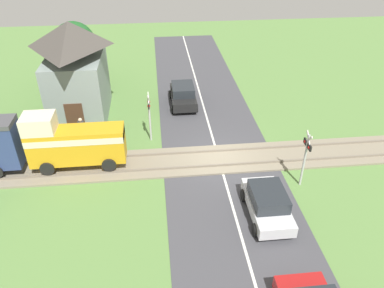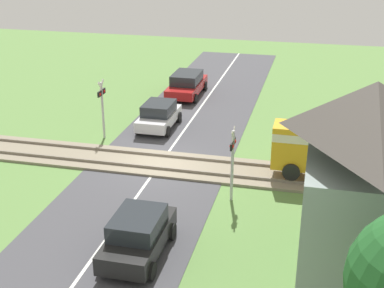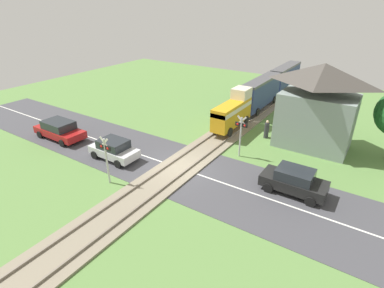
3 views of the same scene
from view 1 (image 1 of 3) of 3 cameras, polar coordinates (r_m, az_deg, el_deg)
name	(u,v)px [view 1 (image 1 of 3)]	position (r m, az deg, el deg)	size (l,w,h in m)	color
ground_plane	(219,160)	(21.48, 4.13, -2.46)	(60.00, 60.00, 0.00)	#5B8442
road_surface	(219,160)	(21.48, 4.14, -2.44)	(48.00, 6.40, 0.02)	#424247
track_bed	(219,159)	(21.44, 4.14, -2.31)	(2.80, 48.00, 0.24)	gray
car_near_crossing	(267,203)	(17.76, 11.41, -8.78)	(3.62, 1.83, 1.46)	silver
car_far_side	(183,95)	(27.14, -1.38, 7.52)	(3.73, 1.85, 1.54)	black
crossing_signal_west_approach	(306,153)	(19.32, 16.97, -1.25)	(0.90, 0.18, 3.13)	#B7B7B7
crossing_signal_east_approach	(149,111)	(22.40, -6.54, 5.01)	(0.90, 0.18, 3.13)	#B7B7B7
station_building	(76,72)	(26.02, -17.23, 10.47)	(5.68, 3.79, 6.37)	gray
pedestrian_by_station	(82,130)	(23.88, -16.42, 2.06)	(0.38, 0.38, 1.53)	#333338
tree_by_station	(75,43)	(30.85, -17.46, 14.44)	(3.21, 3.21, 5.03)	brown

